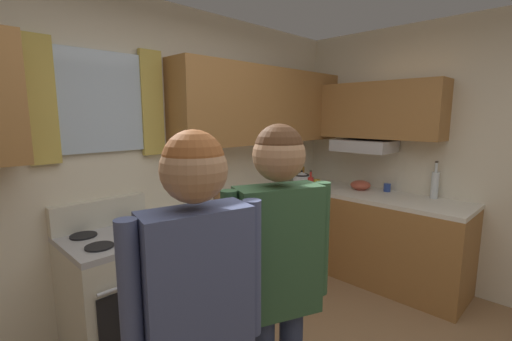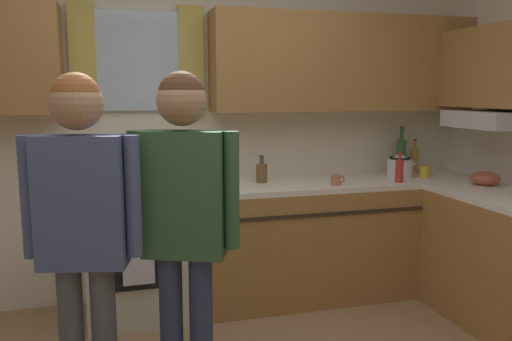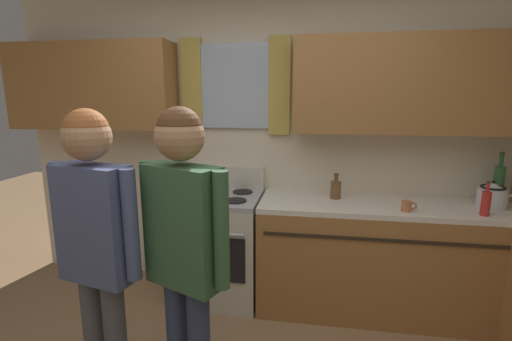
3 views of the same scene
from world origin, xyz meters
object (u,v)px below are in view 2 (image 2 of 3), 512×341
bottle_oil_amber (414,160)px  adult_left (82,216)px  bottle_wine_green (401,155)px  adult_in_plaid (184,208)px  stove_oven (136,251)px  bottle_squat_brown (262,172)px  stovetop_kettle (400,165)px  mug_mustard_yellow (425,172)px  bottle_sauce_red (399,170)px  cup_terracotta (336,180)px  mixing_bowl (485,179)px

bottle_oil_amber → adult_left: size_ratio=0.17×
bottle_oil_amber → bottle_wine_green: bearing=-173.0°
bottle_oil_amber → adult_in_plaid: size_ratio=0.17×
stove_oven → bottle_oil_amber: bearing=4.9°
bottle_squat_brown → stovetop_kettle: stovetop_kettle is taller
bottle_oil_amber → mug_mustard_yellow: 0.28m
bottle_sauce_red → bottle_squat_brown: 1.04m
bottle_squat_brown → adult_left: size_ratio=0.12×
bottle_squat_brown → adult_in_plaid: 1.58m
cup_terracotta → bottle_sauce_red: bearing=-1.1°
cup_terracotta → adult_in_plaid: size_ratio=0.07×
mug_mustard_yellow → stovetop_kettle: size_ratio=0.44×
bottle_squat_brown → adult_in_plaid: adult_in_plaid is taller
mixing_bowl → adult_in_plaid: (-2.32, -0.82, 0.10)m
bottle_oil_amber → mixing_bowl: bottle_oil_amber is taller
adult_left → bottle_oil_amber: bearing=30.2°
bottle_wine_green → adult_left: bearing=-148.7°
mug_mustard_yellow → mixing_bowl: mixing_bowl is taller
mixing_bowl → adult_in_plaid: size_ratio=0.13×
bottle_oil_amber → stovetop_kettle: (-0.25, -0.19, -0.01)m
mug_mustard_yellow → mixing_bowl: bearing=-60.6°
cup_terracotta → adult_left: size_ratio=0.07×
bottle_squat_brown → adult_left: (-1.22, -1.39, 0.07)m
adult_in_plaid → bottle_wine_green: bearing=36.3°
stove_oven → cup_terracotta: stove_oven is taller
mug_mustard_yellow → bottle_sauce_red: bearing=-156.2°
stovetop_kettle → mug_mustard_yellow: bearing=-21.8°
stovetop_kettle → adult_left: bearing=-150.6°
bottle_wine_green → adult_in_plaid: 2.50m
bottle_sauce_red → adult_left: 2.48m
adult_left → adult_in_plaid: adult_in_plaid is taller
adult_left → adult_in_plaid: size_ratio=0.99×
cup_terracotta → stovetop_kettle: stovetop_kettle is taller
adult_in_plaid → bottle_oil_amber: bearing=34.8°
bottle_wine_green → mug_mustard_yellow: (0.07, -0.25, -0.11)m
bottle_sauce_red → stovetop_kettle: (0.13, 0.21, 0.00)m
cup_terracotta → stovetop_kettle: size_ratio=0.40×
adult_left → stovetop_kettle: bearing=29.4°
bottle_sauce_red → bottle_wine_green: 0.46m
mug_mustard_yellow → adult_left: 2.82m
adult_left → bottle_wine_green: bearing=31.3°
mixing_bowl → stovetop_kettle: bearing=130.5°
stovetop_kettle → adult_in_plaid: bearing=-145.6°
adult_left → bottle_sauce_red: bearing=26.6°
stove_oven → bottle_oil_amber: size_ratio=3.85×
bottle_sauce_red → bottle_squat_brown: bottle_sauce_red is taller
stove_oven → mug_mustard_yellow: stove_oven is taller
bottle_squat_brown → mixing_bowl: size_ratio=0.96×
bottle_squat_brown → cup_terracotta: bearing=-28.6°
bottle_squat_brown → mixing_bowl: (1.54, -0.55, -0.03)m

